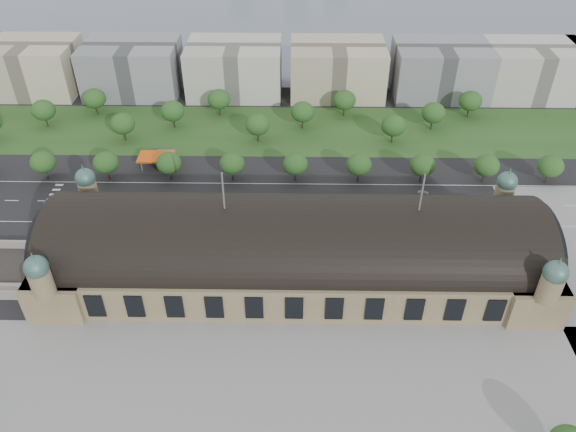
{
  "coord_description": "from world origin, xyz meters",
  "views": [
    {
      "loc": [
        -0.11,
        -127.61,
        119.84
      ],
      "look_at": [
        -2.19,
        11.8,
        14.0
      ],
      "focal_mm": 35.0,
      "sensor_mm": 36.0,
      "label": 1
    }
  ],
  "objects_px": {
    "parked_car_6": "(178,222)",
    "bus_mid": "(300,218)",
    "parked_car_1": "(89,229)",
    "bus_west": "(281,217)",
    "parked_car_0": "(79,223)",
    "traffic_car_2": "(87,199)",
    "parked_car_4": "(163,229)",
    "petrol_station": "(161,156)",
    "traffic_car_5": "(423,193)",
    "traffic_car_4": "(275,204)",
    "bus_east": "(351,218)",
    "traffic_car_3": "(212,200)",
    "traffic_car_1": "(61,199)",
    "parked_car_3": "(156,230)",
    "parked_car_5": "(234,223)",
    "parked_car_2": "(106,227)"
  },
  "relations": [
    {
      "from": "traffic_car_5",
      "to": "bus_west",
      "type": "height_order",
      "value": "bus_west"
    },
    {
      "from": "parked_car_1",
      "to": "bus_east",
      "type": "relative_size",
      "value": 0.4
    },
    {
      "from": "petrol_station",
      "to": "traffic_car_5",
      "type": "distance_m",
      "value": 103.74
    },
    {
      "from": "traffic_car_2",
      "to": "parked_car_1",
      "type": "bearing_deg",
      "value": 18.11
    },
    {
      "from": "bus_west",
      "to": "parked_car_0",
      "type": "bearing_deg",
      "value": 98.72
    },
    {
      "from": "bus_mid",
      "to": "bus_west",
      "type": "bearing_deg",
      "value": 90.5
    },
    {
      "from": "parked_car_4",
      "to": "parked_car_1",
      "type": "bearing_deg",
      "value": -116.22
    },
    {
      "from": "traffic_car_2",
      "to": "bus_west",
      "type": "height_order",
      "value": "bus_west"
    },
    {
      "from": "parked_car_4",
      "to": "traffic_car_3",
      "type": "bearing_deg",
      "value": 113.88
    },
    {
      "from": "traffic_car_2",
      "to": "parked_car_2",
      "type": "height_order",
      "value": "parked_car_2"
    },
    {
      "from": "petrol_station",
      "to": "traffic_car_2",
      "type": "distance_m",
      "value": 35.08
    },
    {
      "from": "traffic_car_1",
      "to": "traffic_car_3",
      "type": "bearing_deg",
      "value": -82.76
    },
    {
      "from": "parked_car_5",
      "to": "bus_east",
      "type": "bearing_deg",
      "value": 68.61
    },
    {
      "from": "traffic_car_2",
      "to": "parked_car_1",
      "type": "xyz_separation_m",
      "value": [
        6.08,
        -17.34,
        -0.0
      ]
    },
    {
      "from": "traffic_car_1",
      "to": "bus_mid",
      "type": "xyz_separation_m",
      "value": [
        87.25,
        -10.97,
        0.85
      ]
    },
    {
      "from": "parked_car_0",
      "to": "bus_east",
      "type": "bearing_deg",
      "value": 63.65
    },
    {
      "from": "petrol_station",
      "to": "bus_west",
      "type": "height_order",
      "value": "petrol_station"
    },
    {
      "from": "traffic_car_5",
      "to": "parked_car_5",
      "type": "relative_size",
      "value": 0.75
    },
    {
      "from": "parked_car_3",
      "to": "parked_car_5",
      "type": "distance_m",
      "value": 26.39
    },
    {
      "from": "traffic_car_1",
      "to": "traffic_car_5",
      "type": "distance_m",
      "value": 133.48
    },
    {
      "from": "parked_car_1",
      "to": "bus_mid",
      "type": "relative_size",
      "value": 0.41
    },
    {
      "from": "traffic_car_2",
      "to": "parked_car_0",
      "type": "relative_size",
      "value": 1.02
    },
    {
      "from": "traffic_car_3",
      "to": "parked_car_1",
      "type": "bearing_deg",
      "value": 116.0
    },
    {
      "from": "traffic_car_5",
      "to": "parked_car_1",
      "type": "xyz_separation_m",
      "value": [
        -117.85,
        -23.35,
        0.02
      ]
    },
    {
      "from": "traffic_car_2",
      "to": "traffic_car_3",
      "type": "bearing_deg",
      "value": 89.17
    },
    {
      "from": "traffic_car_4",
      "to": "bus_east",
      "type": "xyz_separation_m",
      "value": [
        26.65,
        -9.04,
        0.94
      ]
    },
    {
      "from": "bus_mid",
      "to": "parked_car_0",
      "type": "bearing_deg",
      "value": 94.79
    },
    {
      "from": "petrol_station",
      "to": "parked_car_3",
      "type": "relative_size",
      "value": 3.49
    },
    {
      "from": "traffic_car_5",
      "to": "parked_car_3",
      "type": "bearing_deg",
      "value": 111.12
    },
    {
      "from": "traffic_car_1",
      "to": "parked_car_2",
      "type": "xyz_separation_m",
      "value": [
        20.87,
        -15.78,
        -0.07
      ]
    },
    {
      "from": "parked_car_4",
      "to": "bus_mid",
      "type": "distance_m",
      "value": 46.99
    },
    {
      "from": "parked_car_0",
      "to": "parked_car_1",
      "type": "height_order",
      "value": "parked_car_0"
    },
    {
      "from": "traffic_car_2",
      "to": "parked_car_2",
      "type": "relative_size",
      "value": 0.97
    },
    {
      "from": "parked_car_6",
      "to": "bus_west",
      "type": "distance_m",
      "value": 35.83
    },
    {
      "from": "petrol_station",
      "to": "traffic_car_2",
      "type": "relative_size",
      "value": 2.84
    },
    {
      "from": "traffic_car_3",
      "to": "bus_west",
      "type": "bearing_deg",
      "value": -112.09
    },
    {
      "from": "parked_car_2",
      "to": "parked_car_5",
      "type": "distance_m",
      "value": 43.68
    },
    {
      "from": "petrol_station",
      "to": "traffic_car_4",
      "type": "distance_m",
      "value": 55.08
    },
    {
      "from": "traffic_car_5",
      "to": "parked_car_0",
      "type": "distance_m",
      "value": 123.91
    },
    {
      "from": "traffic_car_2",
      "to": "parked_car_4",
      "type": "height_order",
      "value": "parked_car_4"
    },
    {
      "from": "traffic_car_5",
      "to": "bus_east",
      "type": "height_order",
      "value": "bus_east"
    },
    {
      "from": "bus_east",
      "to": "traffic_car_5",
      "type": "bearing_deg",
      "value": -57.6
    },
    {
      "from": "traffic_car_2",
      "to": "parked_car_3",
      "type": "distance_m",
      "value": 33.76
    },
    {
      "from": "parked_car_2",
      "to": "parked_car_4",
      "type": "distance_m",
      "value": 19.83
    },
    {
      "from": "traffic_car_1",
      "to": "parked_car_2",
      "type": "relative_size",
      "value": 0.97
    },
    {
      "from": "parked_car_1",
      "to": "bus_west",
      "type": "distance_m",
      "value": 65.59
    },
    {
      "from": "traffic_car_3",
      "to": "traffic_car_4",
      "type": "height_order",
      "value": "traffic_car_4"
    },
    {
      "from": "petrol_station",
      "to": "parked_car_6",
      "type": "height_order",
      "value": "petrol_station"
    },
    {
      "from": "parked_car_5",
      "to": "parked_car_6",
      "type": "height_order",
      "value": "parked_car_5"
    },
    {
      "from": "parked_car_6",
      "to": "bus_mid",
      "type": "bearing_deg",
      "value": 61.33
    }
  ]
}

